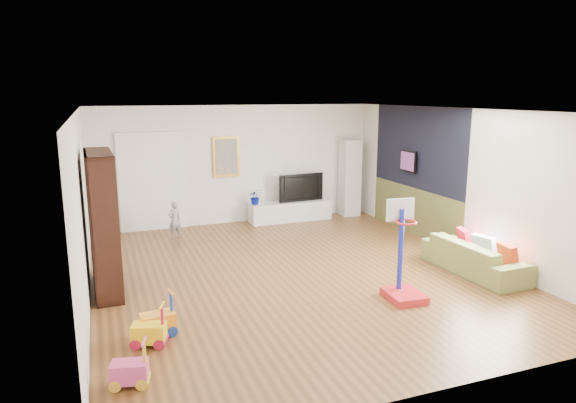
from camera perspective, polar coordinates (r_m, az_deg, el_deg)
name	(u,v)px	position (r m, az deg, el deg)	size (l,w,h in m)	color
floor	(296,273)	(8.70, 0.93, -7.94)	(6.50, 7.50, 0.00)	brown
ceiling	(297,110)	(8.19, 1.00, 10.12)	(6.50, 7.50, 0.00)	white
wall_back	(237,165)	(11.86, -5.71, 4.09)	(6.50, 0.00, 2.70)	silver
wall_front	(440,265)	(5.15, 16.55, -6.79)	(6.50, 0.00, 2.70)	silver
wall_left	(82,210)	(7.79, -21.89, -0.87)	(0.00, 7.50, 2.70)	white
wall_right	(460,182)	(9.98, 18.60, 2.04)	(0.00, 7.50, 2.70)	silver
navy_accent	(417,148)	(11.02, 14.14, 5.80)	(0.01, 3.20, 1.70)	black
olive_wainscot	(414,211)	(11.24, 13.79, -1.05)	(0.01, 3.20, 1.00)	brown
doorway	(153,183)	(11.54, -14.78, 2.02)	(1.45, 0.06, 2.10)	white
painting_back	(226,157)	(11.74, -6.86, 4.96)	(0.62, 0.06, 0.92)	gold
artwork_right	(408,161)	(11.18, 13.20, 4.38)	(0.04, 0.56, 0.46)	#7F3F8C
media_console	(290,211)	(12.14, 0.23, -1.06)	(1.96, 0.49, 0.46)	silver
tall_cabinet	(350,178)	(12.67, 6.86, 2.65)	(0.44, 0.44, 1.87)	silver
bookshelf	(103,222)	(8.18, -19.87, -2.20)	(0.38, 1.45, 2.13)	black
sofa	(475,257)	(9.17, 20.02, -5.81)	(1.91, 0.75, 0.56)	olive
basketball_hoop	(406,251)	(7.59, 13.01, -5.40)	(0.51, 0.62, 1.48)	red
ride_on_yellow	(148,326)	(6.47, -15.24, -13.16)	(0.39, 0.24, 0.52)	yellow
ride_on_orange	(157,315)	(6.69, -14.31, -12.12)	(0.42, 0.26, 0.55)	orange
ride_on_pink	(129,364)	(5.74, -17.25, -16.86)	(0.37, 0.23, 0.50)	#DA498D
child	(175,220)	(10.87, -12.49, -2.03)	(0.28, 0.19, 0.78)	gray
tv	(299,187)	(12.17, 1.23, 1.64)	(1.14, 0.15, 0.65)	black
vase_plant	(256,197)	(11.77, -3.63, 0.54)	(0.33, 0.28, 0.36)	#051281
pillow_left	(508,256)	(8.86, 23.24, -5.59)	(0.10, 0.40, 0.40)	#B13413
pillow_center	(484,246)	(9.25, 20.91, -4.67)	(0.10, 0.39, 0.39)	white
pillow_right	(464,239)	(9.62, 18.99, -3.91)	(0.09, 0.36, 0.36)	red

